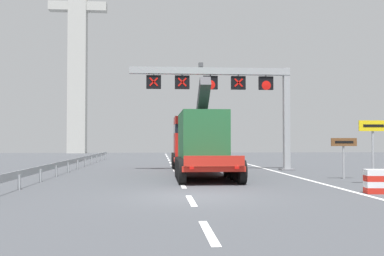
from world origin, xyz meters
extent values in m
plane|color=#424449|center=(0.00, 0.00, 0.00)|extent=(112.00, 112.00, 0.00)
cube|color=silver|center=(-0.19, -6.00, 0.01)|extent=(0.20, 2.60, 0.01)
cube|color=silver|center=(-0.19, -1.01, 0.01)|extent=(0.20, 2.60, 0.01)
cube|color=silver|center=(-0.19, 3.97, 0.01)|extent=(0.20, 2.60, 0.01)
cube|color=silver|center=(-0.19, 8.96, 0.01)|extent=(0.20, 2.60, 0.01)
cube|color=silver|center=(-0.19, 13.94, 0.01)|extent=(0.20, 2.60, 0.01)
cube|color=silver|center=(-0.19, 18.93, 0.01)|extent=(0.20, 2.60, 0.01)
cube|color=silver|center=(-0.19, 23.91, 0.01)|extent=(0.20, 2.60, 0.01)
cube|color=silver|center=(-0.19, 28.90, 0.01)|extent=(0.20, 2.60, 0.01)
cube|color=silver|center=(-0.19, 33.88, 0.01)|extent=(0.20, 2.60, 0.01)
cube|color=silver|center=(-0.19, 38.87, 0.01)|extent=(0.20, 2.60, 0.01)
cube|color=silver|center=(-0.19, 43.85, 0.01)|extent=(0.20, 2.60, 0.01)
cube|color=silver|center=(-0.19, 48.84, 0.01)|extent=(0.20, 2.60, 0.01)
cube|color=silver|center=(6.20, 12.00, 0.01)|extent=(0.20, 63.00, 0.01)
cube|color=#9EA0A5|center=(7.29, 13.37, 3.41)|extent=(0.40, 0.40, 6.83)
cube|color=slate|center=(7.29, 13.37, 0.04)|extent=(0.90, 0.90, 0.08)
cube|color=#9EA0A5|center=(2.16, 13.37, 6.58)|extent=(10.66, 0.44, 0.44)
cube|color=#4C4C51|center=(1.52, 13.37, 6.98)|extent=(0.28, 0.40, 0.28)
cube|color=black|center=(5.90, 13.37, 5.81)|extent=(0.96, 0.24, 0.89)
cube|color=#9EA0A5|center=(5.90, 13.37, 6.31)|extent=(0.08, 0.08, 0.16)
cone|color=red|center=(5.90, 13.24, 5.65)|extent=(0.62, 0.02, 0.62)
cube|color=black|center=(4.03, 13.37, 5.81)|extent=(0.96, 0.24, 0.89)
cube|color=#9EA0A5|center=(4.03, 13.37, 6.31)|extent=(0.08, 0.08, 0.16)
cube|color=red|center=(4.03, 13.24, 5.81)|extent=(0.59, 0.02, 0.59)
cube|color=red|center=(4.03, 13.24, 5.81)|extent=(0.59, 0.02, 0.59)
cube|color=black|center=(2.16, 13.37, 5.81)|extent=(0.96, 0.24, 0.89)
cube|color=#9EA0A5|center=(2.16, 13.37, 6.31)|extent=(0.08, 0.08, 0.16)
cone|color=red|center=(2.16, 13.24, 5.65)|extent=(0.62, 0.02, 0.62)
cube|color=black|center=(0.29, 13.37, 5.81)|extent=(0.96, 0.24, 0.89)
cube|color=#9EA0A5|center=(0.29, 13.37, 6.31)|extent=(0.08, 0.08, 0.16)
cube|color=red|center=(0.29, 13.24, 5.81)|extent=(0.59, 0.02, 0.59)
cube|color=red|center=(0.29, 13.24, 5.81)|extent=(0.59, 0.02, 0.59)
cube|color=black|center=(-1.58, 13.37, 5.81)|extent=(0.96, 0.24, 0.89)
cube|color=#9EA0A5|center=(-1.58, 13.37, 6.31)|extent=(0.08, 0.08, 0.16)
cube|color=red|center=(-1.58, 13.24, 5.81)|extent=(0.59, 0.02, 0.59)
cube|color=red|center=(-1.58, 13.24, 5.81)|extent=(0.59, 0.02, 0.59)
cube|color=red|center=(1.15, 8.76, 0.73)|extent=(2.81, 10.40, 0.24)
cube|color=red|center=(1.15, 3.48, 1.10)|extent=(2.66, 0.08, 0.44)
cylinder|color=black|center=(-0.20, 4.26, 0.55)|extent=(0.32, 1.10, 1.10)
cylinder|color=black|center=(2.50, 4.25, 0.55)|extent=(0.32, 1.10, 1.10)
cylinder|color=black|center=(-0.20, 5.31, 0.55)|extent=(0.32, 1.10, 1.10)
cylinder|color=black|center=(2.50, 5.30, 0.55)|extent=(0.32, 1.10, 1.10)
cylinder|color=black|center=(-0.20, 6.36, 0.55)|extent=(0.32, 1.10, 1.10)
cylinder|color=black|center=(2.50, 6.35, 0.55)|extent=(0.32, 1.10, 1.10)
cylinder|color=black|center=(-0.20, 7.41, 0.55)|extent=(0.32, 1.10, 1.10)
cylinder|color=black|center=(2.50, 7.40, 0.55)|extent=(0.32, 1.10, 1.10)
cylinder|color=black|center=(-0.20, 8.46, 0.55)|extent=(0.32, 1.10, 1.10)
cylinder|color=black|center=(2.50, 8.45, 0.55)|extent=(0.32, 1.10, 1.10)
cube|color=red|center=(1.16, 15.86, 2.10)|extent=(2.58, 3.20, 3.10)
cube|color=black|center=(1.16, 15.86, 2.80)|extent=(2.61, 3.22, 0.60)
cylinder|color=black|center=(-0.13, 16.74, 0.55)|extent=(0.34, 1.10, 1.10)
cylinder|color=black|center=(2.45, 16.73, 0.55)|extent=(0.34, 1.10, 1.10)
cylinder|color=black|center=(-0.13, 14.74, 0.55)|extent=(0.34, 1.10, 1.10)
cylinder|color=black|center=(2.45, 14.73, 0.55)|extent=(0.34, 1.10, 1.10)
cube|color=#236638|center=(1.15, 9.16, 2.20)|extent=(2.39, 5.72, 2.70)
cube|color=#2D2D33|center=(1.15, 8.30, 4.15)|extent=(0.56, 2.94, 2.29)
cube|color=red|center=(0.17, 3.44, 0.80)|extent=(0.20, 0.06, 0.12)
cube|color=red|center=(2.13, 3.43, 0.80)|extent=(0.20, 0.06, 0.12)
cylinder|color=#9EA0A5|center=(8.37, 3.69, 1.44)|extent=(0.10, 0.10, 2.88)
cube|color=yellow|center=(8.37, 3.63, 2.64)|extent=(1.34, 0.06, 0.48)
cube|color=black|center=(8.37, 3.59, 2.64)|extent=(0.97, 0.01, 0.12)
cylinder|color=#9EA0A5|center=(8.24, 6.52, 1.05)|extent=(0.10, 0.10, 2.11)
cube|color=brown|center=(8.24, 6.46, 1.90)|extent=(1.35, 0.06, 0.41)
cube|color=black|center=(8.24, 6.42, 1.90)|extent=(0.97, 0.01, 0.12)
cube|color=red|center=(6.94, 0.42, 0.11)|extent=(1.05, 0.62, 0.23)
cube|color=white|center=(6.94, 0.42, 0.34)|extent=(1.05, 0.62, 0.22)
cube|color=red|center=(6.94, 0.42, 0.56)|extent=(1.05, 0.62, 0.23)
cube|color=white|center=(6.94, 0.42, 0.79)|extent=(1.05, 0.62, 0.23)
cube|color=#999EA3|center=(-6.91, 15.57, 0.60)|extent=(0.04, 35.15, 0.32)
cube|color=#999EA3|center=(-6.85, 2.79, 0.30)|extent=(0.10, 0.10, 0.60)
cube|color=#999EA3|center=(-6.85, 5.99, 0.30)|extent=(0.10, 0.10, 0.60)
cube|color=#999EA3|center=(-6.85, 9.18, 0.30)|extent=(0.10, 0.10, 0.60)
cube|color=#999EA3|center=(-6.85, 12.38, 0.30)|extent=(0.10, 0.10, 0.60)
cube|color=#999EA3|center=(-6.85, 15.57, 0.30)|extent=(0.10, 0.10, 0.60)
cube|color=#999EA3|center=(-6.85, 18.77, 0.30)|extent=(0.10, 0.10, 0.60)
cube|color=#999EA3|center=(-6.85, 21.96, 0.30)|extent=(0.10, 0.10, 0.60)
cube|color=#999EA3|center=(-6.85, 25.16, 0.30)|extent=(0.10, 0.10, 0.60)
cube|color=#999EA3|center=(-6.85, 28.35, 0.30)|extent=(0.10, 0.10, 0.60)
cube|color=#999EA3|center=(-6.85, 31.55, 0.30)|extent=(0.10, 0.10, 0.60)
cube|color=#B7B7B2|center=(-14.00, 54.68, 18.67)|extent=(2.80, 2.00, 37.34)
cube|color=#B7B7B2|center=(-14.00, 54.68, 23.15)|extent=(9.00, 1.60, 1.40)
camera|label=1|loc=(-1.27, -15.42, 1.98)|focal=41.11mm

